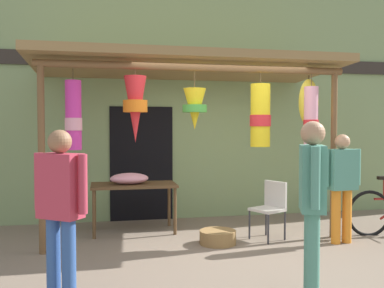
{
  "coord_description": "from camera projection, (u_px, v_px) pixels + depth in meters",
  "views": [
    {
      "loc": [
        -1.65,
        -5.57,
        1.63
      ],
      "look_at": [
        -0.22,
        1.27,
        1.37
      ],
      "focal_mm": 40.66,
      "sensor_mm": 36.0,
      "label": 1
    }
  ],
  "objects": [
    {
      "name": "folding_chair",
      "position": [
        271.0,
        205.0,
        6.36
      ],
      "size": [
        0.54,
        0.54,
        0.84
      ],
      "color": "beige",
      "rests_on": "ground_plane"
    },
    {
      "name": "shop_facade",
      "position": [
        193.0,
        94.0,
        7.92
      ],
      "size": [
        12.79,
        0.29,
        4.51
      ],
      "color": "#7A9360",
      "rests_on": "ground_plane"
    },
    {
      "name": "vendor_in_orange",
      "position": [
        60.0,
        202.0,
        4.01
      ],
      "size": [
        0.5,
        0.41,
        1.61
      ],
      "color": "#2D5193",
      "rests_on": "ground_plane"
    },
    {
      "name": "flower_heap_on_table",
      "position": [
        130.0,
        178.0,
        6.73
      ],
      "size": [
        0.59,
        0.41,
        0.17
      ],
      "color": "pink",
      "rests_on": "display_table"
    },
    {
      "name": "wicker_basket_by_table",
      "position": [
        218.0,
        237.0,
        6.09
      ],
      "size": [
        0.51,
        0.51,
        0.19
      ],
      "primitive_type": "cylinder",
      "color": "olive",
      "rests_on": "ground_plane"
    },
    {
      "name": "customer_foreground",
      "position": [
        312.0,
        194.0,
        4.13
      ],
      "size": [
        0.35,
        0.56,
        1.69
      ],
      "color": "#4C8E7A",
      "rests_on": "ground_plane"
    },
    {
      "name": "shopper_by_bananas",
      "position": [
        342.0,
        180.0,
        6.11
      ],
      "size": [
        0.59,
        0.25,
        1.54
      ],
      "color": "orange",
      "rests_on": "ground_plane"
    },
    {
      "name": "market_stall_canopy",
      "position": [
        189.0,
        80.0,
        6.77
      ],
      "size": [
        4.62,
        2.55,
        2.7
      ],
      "color": "brown",
      "rests_on": "ground_plane"
    },
    {
      "name": "display_table",
      "position": [
        134.0,
        189.0,
        6.77
      ],
      "size": [
        1.31,
        0.7,
        0.76
      ],
      "color": "brown",
      "rests_on": "ground_plane"
    },
    {
      "name": "ground_plane",
      "position": [
        227.0,
        249.0,
        5.85
      ],
      "size": [
        30.0,
        30.0,
        0.0
      ],
      "primitive_type": "plane",
      "color": "#756656"
    }
  ]
}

